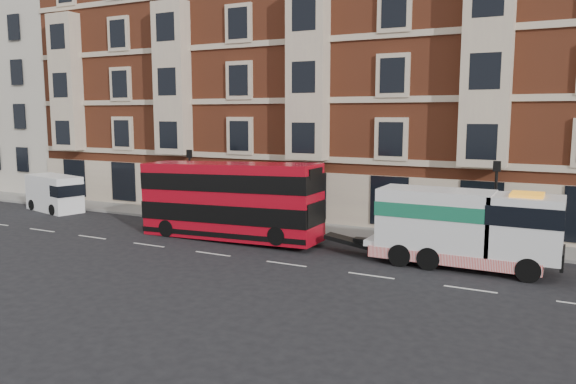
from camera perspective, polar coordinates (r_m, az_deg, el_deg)
The scene contains 10 objects.
ground at distance 27.47m, azimuth -7.64°, elevation -6.25°, with size 120.00×120.00×0.00m, color black.
sidewalk at distance 33.71m, azimuth -0.31°, elevation -3.39°, with size 90.00×3.00×0.15m, color slate.
victorian_terrace at distance 39.80m, azimuth 5.49°, elevation 12.76°, with size 45.00×12.00×20.40m.
cream_block at distance 57.79m, azimuth -24.67°, elevation 8.87°, with size 16.00×10.00×16.80m.
lamp_post_west at distance 35.42m, azimuth -9.93°, elevation 1.31°, with size 0.35×0.15×4.35m.
lamp_post_east at distance 28.45m, azimuth 20.31°, elevation -0.68°, with size 0.35×0.15×4.35m.
double_decker_bus at distance 30.06m, azimuth -5.98°, elevation -0.75°, with size 10.17×2.33×4.12m.
tow_truck at distance 25.65m, azimuth 17.20°, elevation -3.44°, with size 8.14×2.41×3.39m.
box_van at distance 42.20m, azimuth -22.65°, elevation -0.14°, with size 5.06×2.99×2.47m.
pedestrian at distance 37.14m, azimuth -9.29°, elevation -1.00°, with size 0.61×0.40×1.68m, color #1E1A34.
Camera 1 is at (15.36, -21.77, 6.71)m, focal length 35.00 mm.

